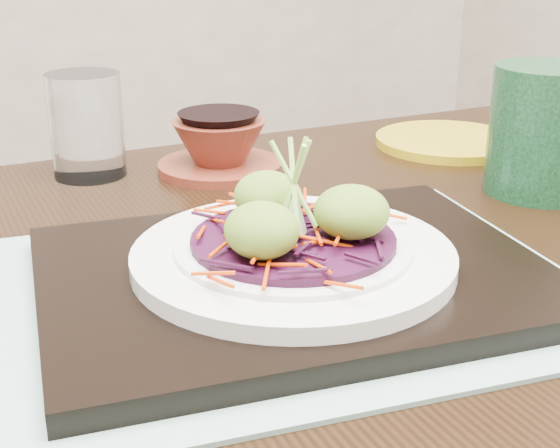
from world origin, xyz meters
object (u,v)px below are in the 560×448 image
terracotta_bowl_set (220,149)px  yellow_plate (448,141)px  dining_table (273,378)px  serving_tray (293,275)px  green_jar (545,131)px  white_plate (293,255)px  water_glass (86,125)px

terracotta_bowl_set → yellow_plate: size_ratio=0.90×
yellow_plate → dining_table: bearing=-149.0°
serving_tray → yellow_plate: size_ratio=2.07×
dining_table → green_jar: (0.33, 0.04, 0.16)m
dining_table → serving_tray: 0.12m
white_plate → terracotta_bowl_set: 0.31m
water_glass → yellow_plate: (0.42, -0.10, -0.05)m
serving_tray → white_plate: white_plate is taller
white_plate → serving_tray: bearing=180.0°
serving_tray → water_glass: size_ratio=3.32×
yellow_plate → green_jar: (-0.04, -0.18, 0.06)m
serving_tray → terracotta_bowl_set: 0.31m
white_plate → green_jar: size_ratio=1.87×
white_plate → water_glass: (-0.05, 0.35, 0.03)m
dining_table → terracotta_bowl_set: size_ratio=7.69×
serving_tray → green_jar: bearing=23.6°
water_glass → green_jar: size_ratio=0.87×
serving_tray → white_plate: size_ratio=1.54×
water_glass → terracotta_bowl_set: (0.13, -0.06, -0.03)m
dining_table → serving_tray: serving_tray is taller
green_jar → terracotta_bowl_set: bearing=138.7°
terracotta_bowl_set → yellow_plate: 0.30m
serving_tray → terracotta_bowl_set: size_ratio=2.31×
dining_table → water_glass: (-0.05, 0.32, 0.15)m
dining_table → yellow_plate: bearing=34.3°
serving_tray → yellow_plate: (0.37, 0.26, -0.01)m
terracotta_bowl_set → white_plate: bearing=-105.0°
yellow_plate → terracotta_bowl_set: bearing=171.9°
serving_tray → water_glass: (-0.05, 0.35, 0.04)m
terracotta_bowl_set → yellow_plate: bearing=-8.1°
dining_table → green_jar: green_jar is taller
terracotta_bowl_set → green_jar: size_ratio=1.24×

